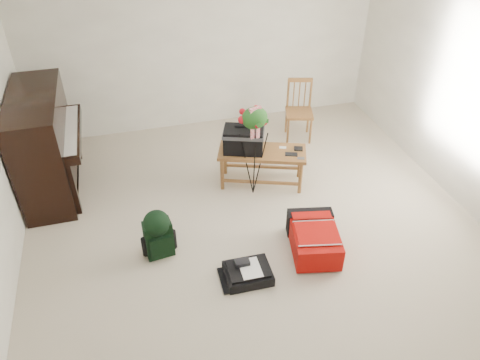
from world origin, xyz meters
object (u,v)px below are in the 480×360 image
object	(u,v)px
piano	(46,146)
dining_chair	(299,111)
bench	(250,146)
black_duffel	(248,272)
flower_stand	(254,152)
green_backpack	(158,232)
red_suitcase	(312,236)

from	to	relation	value
piano	dining_chair	bearing A→B (deg)	6.01
bench	black_duffel	distance (m)	1.64
black_duffel	flower_stand	distance (m)	1.49
green_backpack	flower_stand	world-z (taller)	flower_stand
bench	piano	bearing A→B (deg)	-174.40
red_suitcase	green_backpack	bearing A→B (deg)	-179.78
dining_chair	piano	bearing A→B (deg)	-158.46
bench	flower_stand	xyz separation A→B (m)	(-0.00, -0.17, 0.01)
black_duffel	flower_stand	bearing A→B (deg)	72.46
piano	flower_stand	bearing A→B (deg)	-18.25
piano	bench	bearing A→B (deg)	-14.35
piano	flower_stand	world-z (taller)	piano
flower_stand	black_duffel	bearing A→B (deg)	-125.64
bench	dining_chair	size ratio (longest dim) A/B	1.33
bench	dining_chair	bearing A→B (deg)	63.64
piano	green_backpack	bearing A→B (deg)	-54.16
green_backpack	black_duffel	bearing A→B (deg)	-41.62
red_suitcase	flower_stand	distance (m)	1.21
bench	green_backpack	bearing A→B (deg)	-123.38
black_duffel	flower_stand	size ratio (longest dim) A/B	0.38
bench	dining_chair	world-z (taller)	dining_chair
green_backpack	flower_stand	size ratio (longest dim) A/B	0.46
red_suitcase	green_backpack	size ratio (longest dim) A/B	1.39
piano	black_duffel	world-z (taller)	piano
dining_chair	flower_stand	bearing A→B (deg)	-116.11
bench	red_suitcase	xyz separation A→B (m)	(0.33, -1.25, -0.42)
dining_chair	green_backpack	bearing A→B (deg)	-124.49
piano	bench	distance (m)	2.44
black_duffel	dining_chair	bearing A→B (deg)	60.54
green_backpack	flower_stand	xyz separation A→B (m)	(1.25, 0.76, 0.28)
black_duffel	green_backpack	distance (m)	1.01
dining_chair	red_suitcase	world-z (taller)	dining_chair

